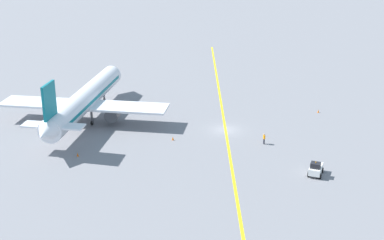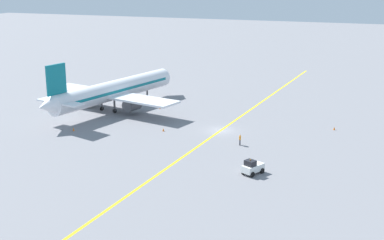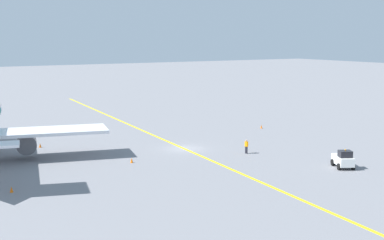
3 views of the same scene
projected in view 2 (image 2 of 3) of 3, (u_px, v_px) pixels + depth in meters
name	position (u px, v px, depth m)	size (l,w,h in m)	color
ground_plane	(221.00, 131.00, 87.43)	(400.00, 400.00, 0.00)	slate
apron_yellow_centreline	(221.00, 131.00, 87.43)	(0.40, 120.00, 0.01)	yellow
airplane_at_gate	(113.00, 91.00, 99.34)	(28.43, 35.14, 10.60)	white
baggage_tug_white	(252.00, 167.00, 68.56)	(2.74, 3.35, 2.11)	white
ground_crew_worker	(240.00, 139.00, 79.91)	(0.26, 0.58, 1.68)	#23232D
traffic_cone_near_nose	(334.00, 128.00, 87.71)	(0.32, 0.32, 0.55)	orange
traffic_cone_mid_apron	(163.00, 130.00, 87.02)	(0.32, 0.32, 0.55)	orange
traffic_cone_by_wingtip	(74.00, 129.00, 87.25)	(0.32, 0.32, 0.55)	orange
traffic_cone_far_edge	(160.00, 107.00, 101.23)	(0.32, 0.32, 0.55)	orange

